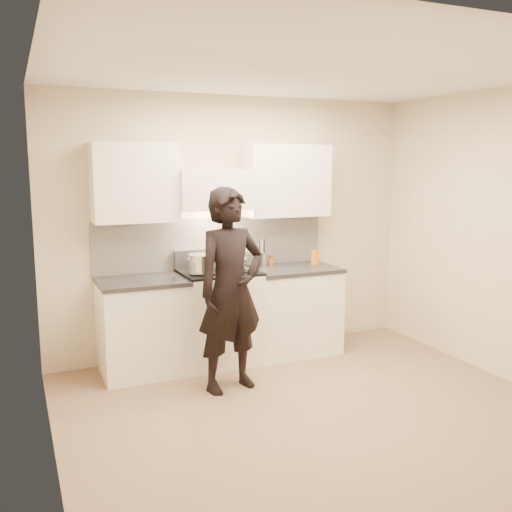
# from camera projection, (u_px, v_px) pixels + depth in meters

# --- Properties ---
(ground_plane) EXTENTS (4.00, 4.00, 0.00)m
(ground_plane) POSITION_uv_depth(u_px,v_px,m) (313.00, 411.00, 4.68)
(ground_plane) COLOR #86684D
(room_shell) EXTENTS (4.04, 3.54, 2.70)m
(room_shell) POSITION_uv_depth(u_px,v_px,m) (288.00, 213.00, 4.74)
(room_shell) COLOR beige
(room_shell) RESTS_ON ground
(stove) EXTENTS (0.76, 0.65, 0.96)m
(stove) POSITION_uv_depth(u_px,v_px,m) (219.00, 316.00, 5.78)
(stove) COLOR white
(stove) RESTS_ON ground
(counter_right) EXTENTS (0.92, 0.67, 0.92)m
(counter_right) POSITION_uv_depth(u_px,v_px,m) (292.00, 309.00, 6.10)
(counter_right) COLOR white
(counter_right) RESTS_ON ground
(counter_left) EXTENTS (0.82, 0.67, 0.92)m
(counter_left) POSITION_uv_depth(u_px,v_px,m) (143.00, 326.00, 5.47)
(counter_left) COLOR white
(counter_left) RESTS_ON ground
(wok) EXTENTS (0.35, 0.42, 0.28)m
(wok) POSITION_uv_depth(u_px,v_px,m) (233.00, 257.00, 5.86)
(wok) COLOR silver
(wok) RESTS_ON stove
(stock_pot) EXTENTS (0.36, 0.35, 0.18)m
(stock_pot) POSITION_uv_depth(u_px,v_px,m) (203.00, 263.00, 5.52)
(stock_pot) COLOR silver
(stock_pot) RESTS_ON stove
(utensil_crock) EXTENTS (0.11, 0.11, 0.29)m
(utensil_crock) POSITION_uv_depth(u_px,v_px,m) (262.00, 258.00, 6.09)
(utensil_crock) COLOR #999BAA
(utensil_crock) RESTS_ON counter_right
(spice_jar) EXTENTS (0.05, 0.05, 0.11)m
(spice_jar) POSITION_uv_depth(u_px,v_px,m) (271.00, 260.00, 6.14)
(spice_jar) COLOR orange
(spice_jar) RESTS_ON counter_right
(oil_glass) EXTENTS (0.09, 0.09, 0.16)m
(oil_glass) POSITION_uv_depth(u_px,v_px,m) (315.00, 257.00, 6.19)
(oil_glass) COLOR #C8720E
(oil_glass) RESTS_ON counter_right
(person) EXTENTS (0.74, 0.56, 1.81)m
(person) POSITION_uv_depth(u_px,v_px,m) (231.00, 290.00, 5.01)
(person) COLOR black
(person) RESTS_ON ground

